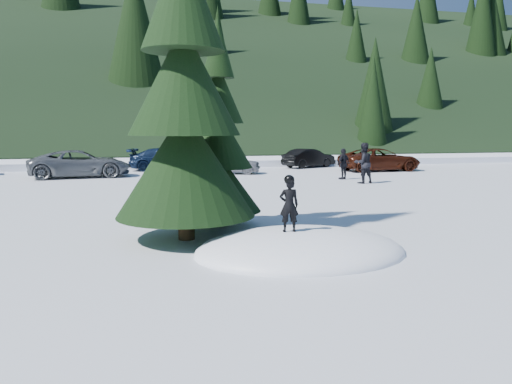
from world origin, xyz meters
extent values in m
plane|color=white|center=(0.00, 0.00, 0.00)|extent=(200.00, 200.00, 0.00)
ellipsoid|color=white|center=(0.00, 0.00, 0.00)|extent=(4.48, 3.52, 0.96)
cylinder|color=black|center=(-2.20, 1.80, 0.70)|extent=(0.38, 0.38, 1.40)
cone|color=black|center=(-2.20, 1.80, 1.79)|extent=(3.20, 3.20, 2.46)
cone|color=black|center=(-2.20, 1.80, 3.65)|extent=(2.54, 2.54, 2.46)
cylinder|color=black|center=(-1.20, 3.20, 0.50)|extent=(0.26, 0.26, 1.00)
cone|color=black|center=(-1.20, 3.20, 1.16)|extent=(2.20, 2.20, 1.52)
cone|color=black|center=(-1.20, 3.20, 2.31)|extent=(1.75, 1.75, 1.52)
cone|color=black|center=(-1.20, 3.20, 3.46)|extent=(1.29, 1.29, 1.52)
cone|color=black|center=(-1.20, 3.20, 4.61)|extent=(0.84, 0.84, 1.52)
imported|color=black|center=(-0.28, -0.08, 1.03)|extent=(0.43, 0.31, 1.09)
imported|color=black|center=(6.93, 11.76, 0.95)|extent=(1.00, 0.82, 1.89)
imported|color=black|center=(6.75, 13.65, 0.78)|extent=(0.98, 0.79, 1.56)
imported|color=#52565A|center=(-6.26, 17.76, 0.71)|extent=(5.36, 2.90, 1.43)
imported|color=#0E1B33|center=(-1.52, 20.78, 0.68)|extent=(5.02, 3.02, 1.36)
imported|color=gray|center=(1.59, 18.01, 0.63)|extent=(3.98, 2.42, 1.27)
imported|color=black|center=(7.54, 21.21, 0.61)|extent=(3.91, 2.71, 1.22)
imported|color=#331309|center=(10.85, 17.78, 0.68)|extent=(4.96, 2.44, 1.36)
camera|label=1|loc=(-3.22, -9.69, 2.60)|focal=35.00mm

